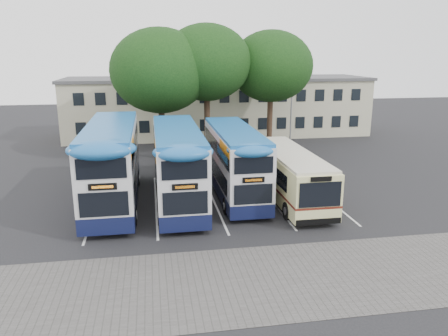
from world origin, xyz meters
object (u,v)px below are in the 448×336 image
tree_right (271,66)px  bus_dd_mid (178,162)px  bus_dd_right (234,159)px  tree_left (160,71)px  bus_dd_left (112,160)px  tree_mid (207,63)px  lamp_post (292,93)px  bus_single (289,172)px

tree_right → bus_dd_mid: (-9.32, -13.29, -5.08)m
bus_dd_right → tree_right: bearing=65.5°
tree_left → bus_dd_left: tree_left is taller
bus_dd_mid → tree_left: bearing=92.8°
tree_mid → bus_dd_left: size_ratio=0.98×
lamp_post → tree_right: size_ratio=0.84×
tree_right → bus_dd_mid: 17.01m
tree_mid → bus_dd_mid: tree_mid is taller
lamp_post → tree_mid: size_ratio=0.81×
bus_dd_mid → bus_single: bus_dd_mid is taller
tree_left → bus_dd_right: bearing=-68.8°
bus_dd_right → tree_mid: bearing=91.3°
bus_dd_right → lamp_post: bearing=59.7°
tree_left → bus_dd_right: tree_left is taller
bus_dd_left → bus_dd_right: bearing=2.2°
bus_dd_mid → bus_dd_left: bearing=172.7°
tree_mid → bus_dd_mid: size_ratio=1.03×
bus_dd_left → bus_single: size_ratio=1.14×
tree_mid → bus_dd_left: 14.62m
tree_right → bus_dd_left: (-13.13, -12.80, -4.95)m
tree_left → tree_mid: size_ratio=0.97×
bus_dd_left → bus_dd_mid: bus_dd_left is taller
tree_left → bus_single: size_ratio=1.08×
bus_dd_left → bus_dd_mid: size_ratio=1.05×
tree_left → tree_right: 10.03m
bus_dd_mid → bus_dd_right: (3.61, 0.78, -0.15)m
tree_right → tree_mid: bearing=-168.3°
lamp_post → tree_mid: tree_mid is taller
bus_dd_left → bus_dd_mid: 3.84m
bus_single → tree_right: bearing=79.5°
tree_right → lamp_post: bearing=32.2°
bus_dd_left → bus_dd_right: 7.43m
bus_dd_mid → bus_dd_right: size_ratio=1.07×
bus_dd_left → tree_left: bearing=73.6°
tree_mid → bus_single: tree_mid is taller
tree_left → bus_dd_right: 12.55m
tree_left → tree_mid: tree_mid is taller
bus_single → tree_left: bearing=121.4°
tree_left → bus_dd_right: (4.16, -10.74, -4.99)m
tree_left → tree_mid: (3.91, 0.55, 0.62)m
tree_right → bus_dd_mid: tree_right is taller
tree_mid → bus_dd_right: tree_mid is taller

